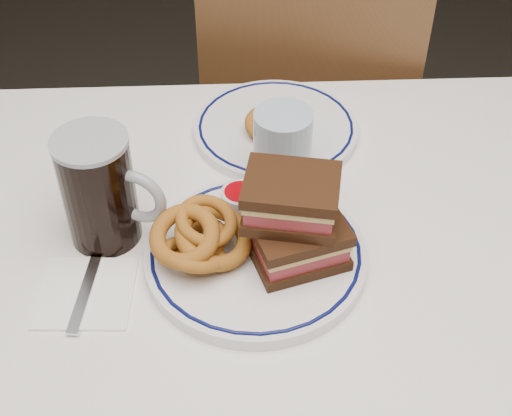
{
  "coord_description": "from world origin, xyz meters",
  "views": [
    {
      "loc": [
        0.03,
        -0.65,
        1.46
      ],
      "look_at": [
        0.06,
        0.04,
        0.81
      ],
      "focal_mm": 50.0,
      "sensor_mm": 36.0,
      "label": 1
    }
  ],
  "objects_px": {
    "chair_far": "(310,125)",
    "beer_mug": "(101,189)",
    "main_plate": "(256,254)",
    "far_plate": "(276,128)",
    "reuben_sandwich": "(295,220)"
  },
  "relations": [
    {
      "from": "main_plate",
      "to": "beer_mug",
      "type": "xyz_separation_m",
      "value": [
        -0.2,
        0.06,
        0.07
      ]
    },
    {
      "from": "chair_far",
      "to": "far_plate",
      "type": "bearing_deg",
      "value": -106.36
    },
    {
      "from": "far_plate",
      "to": "reuben_sandwich",
      "type": "bearing_deg",
      "value": -89.16
    },
    {
      "from": "chair_far",
      "to": "far_plate",
      "type": "xyz_separation_m",
      "value": [
        -0.1,
        -0.36,
        0.26
      ]
    },
    {
      "from": "chair_far",
      "to": "main_plate",
      "type": "xyz_separation_m",
      "value": [
        -0.15,
        -0.64,
        0.26
      ]
    },
    {
      "from": "chair_far",
      "to": "reuben_sandwich",
      "type": "bearing_deg",
      "value": -98.86
    },
    {
      "from": "chair_far",
      "to": "far_plate",
      "type": "distance_m",
      "value": 0.45
    },
    {
      "from": "main_plate",
      "to": "far_plate",
      "type": "bearing_deg",
      "value": 80.88
    },
    {
      "from": "chair_far",
      "to": "main_plate",
      "type": "distance_m",
      "value": 0.7
    },
    {
      "from": "main_plate",
      "to": "reuben_sandwich",
      "type": "distance_m",
      "value": 0.08
    },
    {
      "from": "reuben_sandwich",
      "to": "beer_mug",
      "type": "bearing_deg",
      "value": 165.37
    },
    {
      "from": "chair_far",
      "to": "beer_mug",
      "type": "bearing_deg",
      "value": -121.33
    },
    {
      "from": "reuben_sandwich",
      "to": "far_plate",
      "type": "relative_size",
      "value": 0.55
    },
    {
      "from": "beer_mug",
      "to": "main_plate",
      "type": "bearing_deg",
      "value": -16.22
    },
    {
      "from": "chair_far",
      "to": "beer_mug",
      "type": "xyz_separation_m",
      "value": [
        -0.35,
        -0.58,
        0.33
      ]
    }
  ]
}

